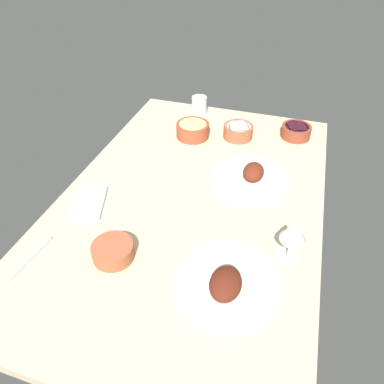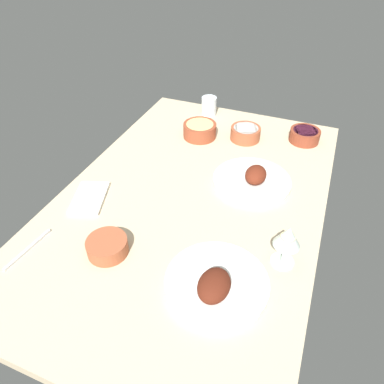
# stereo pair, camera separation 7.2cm
# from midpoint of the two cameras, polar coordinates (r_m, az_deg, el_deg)

# --- Properties ---
(dining_table) EXTENTS (1.40, 0.90, 0.04)m
(dining_table) POSITION_cam_midpoint_polar(r_m,az_deg,el_deg) (1.28, 1.62, -1.42)
(dining_table) COLOR #C6B28E
(dining_table) RESTS_ON ground
(plate_near_viewer) EXTENTS (0.29, 0.29, 0.07)m
(plate_near_viewer) POSITION_cam_midpoint_polar(r_m,az_deg,el_deg) (1.34, 11.26, 1.98)
(plate_near_viewer) COLOR silver
(plate_near_viewer) RESTS_ON dining_table
(plate_far_side) EXTENTS (0.29, 0.29, 0.07)m
(plate_far_side) POSITION_cam_midpoint_polar(r_m,az_deg,el_deg) (0.99, 6.02, -14.44)
(plate_far_side) COLOR silver
(plate_far_side) RESTS_ON dining_table
(bowl_cream) EXTENTS (0.13, 0.13, 0.06)m
(bowl_cream) POSITION_cam_midpoint_polar(r_m,az_deg,el_deg) (1.59, 9.89, 9.31)
(bowl_cream) COLOR #A35133
(bowl_cream) RESTS_ON dining_table
(bowl_onions) EXTENTS (0.13, 0.13, 0.05)m
(bowl_onions) POSITION_cam_midpoint_polar(r_m,az_deg,el_deg) (1.64, 18.88, 8.62)
(bowl_onions) COLOR brown
(bowl_onions) RESTS_ON dining_table
(bowl_soup) EXTENTS (0.12, 0.12, 0.05)m
(bowl_soup) POSITION_cam_midpoint_polar(r_m,az_deg,el_deg) (1.08, -11.60, -8.53)
(bowl_soup) COLOR #A35133
(bowl_soup) RESTS_ON dining_table
(bowl_potatoes) EXTENTS (0.14, 0.14, 0.06)m
(bowl_potatoes) POSITION_cam_midpoint_polar(r_m,az_deg,el_deg) (1.58, 2.58, 9.92)
(bowl_potatoes) COLOR brown
(bowl_potatoes) RESTS_ON dining_table
(wine_glass) EXTENTS (0.08, 0.08, 0.14)m
(wine_glass) POSITION_cam_midpoint_polar(r_m,az_deg,el_deg) (1.02, 17.11, -7.21)
(wine_glass) COLOR silver
(wine_glass) RESTS_ON dining_table
(water_tumbler) EXTENTS (0.07, 0.07, 0.09)m
(water_tumbler) POSITION_cam_midpoint_polar(r_m,az_deg,el_deg) (1.77, 3.95, 13.63)
(water_tumbler) COLOR silver
(water_tumbler) RESTS_ON dining_table
(folded_napkin) EXTENTS (0.20, 0.16, 0.01)m
(folded_napkin) POSITION_cam_midpoint_polar(r_m,az_deg,el_deg) (1.29, -14.62, -0.94)
(folded_napkin) COLOR white
(folded_napkin) RESTS_ON dining_table
(fork_loose) EXTENTS (0.18, 0.03, 0.01)m
(fork_loose) POSITION_cam_midpoint_polar(r_m,az_deg,el_deg) (1.17, -23.26, -8.48)
(fork_loose) COLOR silver
(fork_loose) RESTS_ON dining_table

